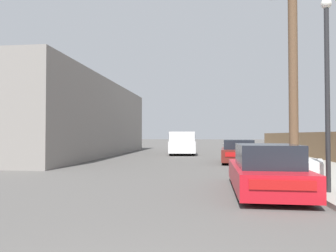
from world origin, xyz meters
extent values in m
cube|color=gray|center=(5.30, 23.50, 0.06)|extent=(4.20, 63.00, 0.12)
cube|color=white|center=(3.71, 8.62, 0.44)|extent=(1.16, 1.80, 0.64)
cube|color=white|center=(3.71, 8.62, 0.78)|extent=(1.12, 1.73, 0.03)
cube|color=#333335|center=(4.05, 9.06, 0.80)|extent=(0.09, 0.20, 0.02)
cube|color=gray|center=(3.79, 8.88, 0.80)|extent=(0.70, 0.28, 0.01)
cube|color=gray|center=(3.64, 8.38, 0.80)|extent=(0.70, 0.28, 0.01)
cube|color=red|center=(2.17, 7.47, 0.43)|extent=(1.79, 4.59, 0.59)
cube|color=black|center=(2.16, 7.06, 1.02)|extent=(1.51, 2.21, 0.59)
cube|color=#B21414|center=(2.13, 5.18, 0.53)|extent=(1.34, 0.05, 0.21)
cylinder|color=black|center=(1.45, 8.90, 0.30)|extent=(0.21, 0.61, 0.61)
cylinder|color=black|center=(2.93, 8.88, 0.30)|extent=(0.21, 0.61, 0.61)
cylinder|color=black|center=(1.40, 6.07, 0.30)|extent=(0.21, 0.61, 0.61)
cylinder|color=black|center=(2.88, 6.05, 0.30)|extent=(0.21, 0.61, 0.61)
cube|color=#5B1E19|center=(2.33, 16.97, 0.46)|extent=(2.08, 4.42, 0.64)
cube|color=black|center=(2.32, 16.80, 1.03)|extent=(1.71, 2.51, 0.50)
cube|color=#B21414|center=(2.21, 14.79, 0.57)|extent=(1.43, 0.11, 0.22)
cylinder|color=black|center=(1.62, 18.35, 0.32)|extent=(0.24, 0.65, 0.64)
cylinder|color=black|center=(3.20, 18.26, 0.32)|extent=(0.24, 0.65, 0.64)
cylinder|color=black|center=(1.46, 15.68, 0.32)|extent=(0.24, 0.65, 0.64)
cylinder|color=black|center=(3.05, 15.58, 0.32)|extent=(0.24, 0.65, 0.64)
cube|color=silver|center=(-1.39, 24.56, 0.63)|extent=(2.34, 5.70, 0.86)
cube|color=silver|center=(-1.29, 23.03, 1.42)|extent=(2.03, 2.63, 0.73)
cube|color=black|center=(-1.29, 23.03, 1.44)|extent=(2.06, 2.58, 0.40)
cylinder|color=black|center=(-0.44, 22.89, 0.39)|extent=(0.31, 0.79, 0.78)
cylinder|color=black|center=(-2.11, 22.78, 0.39)|extent=(0.31, 0.79, 0.78)
cylinder|color=black|center=(-0.66, 26.34, 0.39)|extent=(0.31, 0.79, 0.78)
cylinder|color=black|center=(-2.33, 26.24, 0.39)|extent=(0.31, 0.79, 0.78)
cylinder|color=brown|center=(4.06, 11.87, 4.03)|extent=(0.36, 0.36, 7.82)
cylinder|color=#232326|center=(3.63, 6.91, 2.45)|extent=(0.12, 0.12, 4.66)
sphere|color=white|center=(3.63, 6.91, 4.91)|extent=(0.26, 0.26, 0.26)
cube|color=brown|center=(7.25, 19.20, 0.92)|extent=(0.08, 36.29, 1.60)
cube|color=gray|center=(-9.81, 22.03, 2.75)|extent=(7.00, 20.91, 5.50)
camera|label=1|loc=(0.60, -1.77, 1.57)|focal=35.00mm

